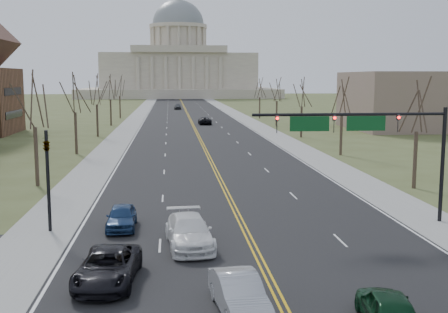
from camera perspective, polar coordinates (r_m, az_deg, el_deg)
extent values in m
cube|color=black|center=(129.92, -3.57, 4.03)|extent=(20.00, 380.00, 0.01)
cube|color=black|center=(27.42, 4.03, -11.16)|extent=(120.00, 14.00, 0.01)
cube|color=gray|center=(130.07, -8.87, 3.96)|extent=(4.00, 380.00, 0.03)
cube|color=gray|center=(130.87, 1.70, 4.07)|extent=(4.00, 380.00, 0.03)
cube|color=gold|center=(129.92, -3.57, 4.03)|extent=(0.42, 380.00, 0.01)
cube|color=silver|center=(129.96, -7.90, 3.97)|extent=(0.15, 380.00, 0.01)
cube|color=silver|center=(130.61, 0.74, 4.07)|extent=(0.15, 380.00, 0.01)
cube|color=beige|center=(269.66, -4.60, 6.50)|extent=(90.00, 60.00, 4.00)
cube|color=beige|center=(269.58, -4.62, 8.62)|extent=(70.00, 40.00, 16.00)
cube|color=beige|center=(249.38, -4.57, 10.86)|extent=(42.00, 3.00, 3.00)
cylinder|color=beige|center=(270.10, -4.66, 11.59)|extent=(24.00, 24.00, 12.00)
cylinder|color=beige|center=(270.62, -4.67, 13.03)|extent=(27.00, 27.00, 1.60)
ellipsoid|color=slate|center=(270.69, -4.67, 13.20)|extent=(24.00, 24.00, 22.80)
cylinder|color=black|center=(37.47, 21.31, -0.82)|extent=(0.24, 0.24, 7.20)
cylinder|color=black|center=(34.84, 12.71, 4.20)|extent=(12.00, 0.18, 0.18)
imported|color=black|center=(35.93, 17.24, 3.26)|extent=(0.35, 0.40, 1.10)
sphere|color=#FF0C0C|center=(35.76, 17.35, 3.80)|extent=(0.18, 0.18, 0.18)
imported|color=black|center=(34.58, 11.10, 3.30)|extent=(0.35, 0.40, 1.10)
sphere|color=#FF0C0C|center=(34.41, 11.19, 3.86)|extent=(0.18, 0.18, 0.18)
imported|color=black|center=(33.75, 5.39, 3.30)|extent=(0.35, 0.40, 1.10)
sphere|color=#FF0C0C|center=(33.58, 5.44, 3.88)|extent=(0.18, 0.18, 0.18)
cube|color=#0C4C1E|center=(35.20, 14.23, 3.29)|extent=(2.40, 0.12, 0.90)
cube|color=#0C4C1E|center=(34.18, 8.69, 3.31)|extent=(2.40, 0.12, 0.90)
cylinder|color=black|center=(34.32, -17.43, -2.43)|extent=(0.20, 0.20, 6.00)
imported|color=black|center=(34.01, -17.59, 1.22)|extent=(0.32, 0.36, 0.99)
cylinder|color=#3C2E23|center=(48.31, 18.83, -0.35)|extent=(0.32, 0.32, 4.68)
cylinder|color=#3C2E23|center=(49.25, -18.52, -0.02)|extent=(0.32, 0.32, 4.95)
cylinder|color=#3C2E23|center=(66.89, 11.81, 2.13)|extent=(0.32, 0.32, 4.68)
cylinder|color=#3C2E23|center=(68.75, -14.81, 2.30)|extent=(0.32, 0.32, 4.95)
cylinder|color=#3C2E23|center=(86.12, 7.87, 3.50)|extent=(0.32, 0.32, 4.68)
cylinder|color=#3C2E23|center=(88.48, -12.74, 3.59)|extent=(0.32, 0.32, 4.95)
cylinder|color=#3C2E23|center=(105.63, 5.37, 4.36)|extent=(0.32, 0.32, 4.68)
cylinder|color=#3C2E23|center=(108.30, -11.43, 4.40)|extent=(0.32, 0.32, 4.95)
cylinder|color=#3C2E23|center=(125.29, 3.64, 4.95)|extent=(0.32, 0.32, 4.68)
cylinder|color=#3C2E23|center=(128.18, -10.52, 4.96)|extent=(0.32, 0.32, 4.95)
cube|color=black|center=(97.02, -20.53, 4.05)|extent=(0.10, 9.80, 1.20)
cube|color=black|center=(96.86, -20.64, 6.22)|extent=(0.10, 9.80, 1.20)
cube|color=#796756|center=(105.40, 19.48, 5.38)|extent=(25.00, 20.00, 10.00)
imported|color=black|center=(21.78, 16.31, -14.59)|extent=(2.26, 4.49, 1.47)
imported|color=#ACAFB4|center=(22.18, 1.53, -13.78)|extent=(2.15, 4.74, 1.51)
imported|color=black|center=(25.64, -11.72, -10.92)|extent=(2.89, 5.52, 1.48)
imported|color=white|center=(30.35, -3.56, -7.62)|extent=(2.78, 5.81, 1.64)
imported|color=navy|center=(34.36, -10.37, -6.05)|extent=(1.72, 4.23, 1.44)
imported|color=black|center=(109.30, -1.97, 3.67)|extent=(2.46, 5.18, 1.43)
imported|color=#414447|center=(161.63, -4.73, 5.09)|extent=(1.96, 4.84, 1.65)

